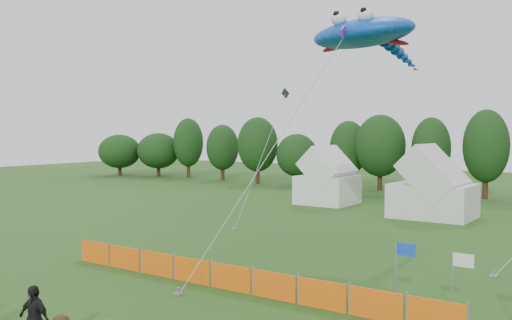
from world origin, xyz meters
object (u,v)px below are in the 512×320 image
Objects in this scene: tent_right at (433,190)px; barrier_fence at (231,278)px; tent_left at (327,180)px; spectator_d at (34,319)px; stingray_kite at (366,35)px.

barrier_fence is (-0.59, -23.01, -1.49)m from tent_right.
tent_left is at bearing 109.78° from barrier_fence.
barrier_fence is 9.32× the size of spectator_d.
tent_right reaches higher than barrier_fence.
barrier_fence is 0.86× the size of stingray_kite.
barrier_fence is at bearing 78.81° from spectator_d.
spectator_d is 0.09× the size of stingray_kite.
spectator_d is at bearing -95.20° from barrier_fence.
stingray_kite reaches higher than barrier_fence.
tent_left is 19.53m from stingray_kite.
tent_left is 2.31× the size of spectator_d.
tent_right reaches higher than tent_left.
stingray_kite reaches higher than tent_left.
tent_left is 0.25× the size of barrier_fence.
tent_left is at bearing 124.49° from stingray_kite.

